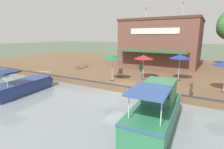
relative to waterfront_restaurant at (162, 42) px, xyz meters
The scene contains 15 objects.
ground_plane 14.37m from the waterfront_restaurant, ahead, with size 220.00×220.00×0.00m, color #4C5B47.
quay_deck 4.55m from the waterfront_restaurant, ahead, with size 22.00×56.00×0.60m, color brown.
quay_edge_fender 14.12m from the waterfront_restaurant, ahead, with size 0.20×50.40×0.10m, color #2D2D33.
waterfront_restaurant is the anchor object (origin of this frame).
patio_umbrella_near_quay_edge 12.51m from the waterfront_restaurant, ahead, with size 1.81×1.81×2.53m.
patio_umbrella_mid_patio_right 10.46m from the waterfront_restaurant, ahead, with size 1.90×1.90×2.39m.
patio_umbrella_back_row 10.09m from the waterfront_restaurant, 23.97° to the left, with size 1.96×1.96×2.52m.
cafe_chair_far_corner_seat 11.83m from the waterfront_restaurant, 45.60° to the right, with size 0.59×0.59×0.85m.
cafe_chair_beside_entrance 12.83m from the waterfront_restaurant, 40.51° to the right, with size 0.52×0.52×0.85m.
cafe_chair_under_first_umbrella 11.05m from the waterfront_restaurant, ahead, with size 0.49×0.49×0.85m.
person_near_entrance 10.00m from the waterfront_restaurant, ahead, with size 0.46×0.46×1.62m.
motorboat_distant_upstream 18.27m from the waterfront_restaurant, 13.98° to the left, with size 6.17×2.23×2.39m.
motorboat_outer_channel 19.13m from the waterfront_restaurant, 21.67° to the right, with size 6.14×2.53×2.07m.
mooring_post 14.88m from the waterfront_restaurant, 22.61° to the left, with size 0.22×0.22×0.91m.
tree_downstream_bank 4.90m from the waterfront_restaurant, 139.00° to the left, with size 3.41×3.25×5.92m.
Camera 1 is at (12.61, 6.35, 4.76)m, focal length 28.00 mm.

